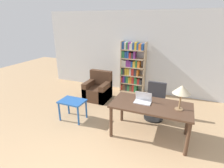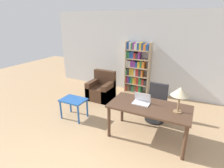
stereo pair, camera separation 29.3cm
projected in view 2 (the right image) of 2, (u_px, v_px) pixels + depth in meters
The scene contains 8 objects.
wall_back at pixel (160, 55), 5.60m from camera, with size 8.00×0.06×2.70m.
desk at pixel (149, 110), 3.59m from camera, with size 1.63×0.82×0.75m.
laptop at pixel (142, 101), 3.65m from camera, with size 0.35×0.23×0.23m.
table_lamp at pixel (180, 92), 3.19m from camera, with size 0.34×0.34×0.50m.
office_chair at pixel (156, 104), 4.37m from camera, with size 0.49×0.49×0.93m.
side_table_blue at pixel (74, 102), 4.43m from camera, with size 0.62×0.44×0.52m.
armchair at pixel (101, 90), 5.60m from camera, with size 0.73×0.71×0.88m.
bookshelf at pixel (136, 69), 5.91m from camera, with size 0.83×0.28×1.75m.
Camera 2 is at (1.16, -1.14, 2.40)m, focal length 28.00 mm.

